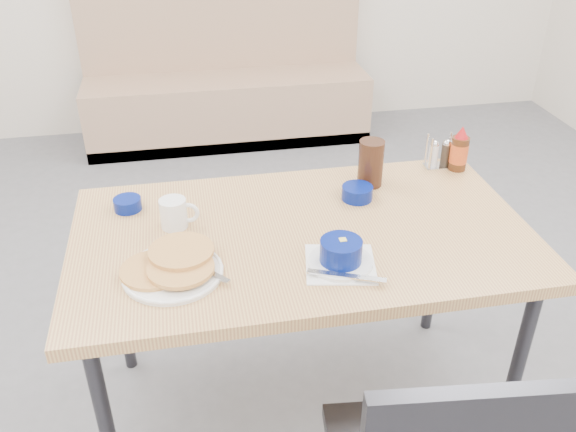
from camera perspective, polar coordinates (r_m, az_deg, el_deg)
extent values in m
cube|color=tan|center=(4.31, -5.62, 10.07)|extent=(1.90, 0.55, 0.45)
cube|color=tan|center=(4.37, -6.28, 17.16)|extent=(1.90, 0.12, 1.00)
cube|color=#2D2D33|center=(4.38, -5.50, 7.81)|extent=(1.90, 0.55, 0.08)
cube|color=tan|center=(1.88, 1.36, -1.90)|extent=(1.40, 0.80, 0.04)
cylinder|color=#2D2D33|center=(2.09, 20.54, -13.57)|extent=(0.04, 0.04, 0.72)
cylinder|color=#2D2D33|center=(2.35, -15.55, -6.96)|extent=(0.04, 0.04, 0.72)
cylinder|color=#2D2D33|center=(2.52, 13.68, -3.76)|extent=(0.04, 0.04, 0.72)
cylinder|color=white|center=(1.71, -10.73, -5.24)|extent=(0.28, 0.28, 0.01)
cylinder|color=#EBA158|center=(1.71, -12.46, -4.94)|extent=(0.18, 0.18, 0.01)
cylinder|color=#EBA158|center=(1.68, -10.01, -4.83)|extent=(0.18, 0.18, 0.01)
cylinder|color=#EBA158|center=(1.73, -9.97, -3.23)|extent=(0.18, 0.18, 0.01)
cube|color=silver|center=(1.67, -7.10, -5.35)|extent=(0.09, 0.10, 0.00)
cylinder|color=white|center=(1.90, -10.66, 0.25)|extent=(0.08, 0.08, 0.09)
cylinder|color=black|center=(1.88, -10.79, 1.34)|extent=(0.07, 0.07, 0.00)
torus|color=white|center=(1.89, -9.31, 0.29)|extent=(0.07, 0.02, 0.07)
cube|color=white|center=(1.72, 4.91, -4.51)|extent=(0.23, 0.23, 0.00)
cylinder|color=white|center=(1.72, 4.92, -4.30)|extent=(0.18, 0.18, 0.01)
cylinder|color=navy|center=(1.70, 4.98, -3.27)|extent=(0.12, 0.12, 0.06)
cylinder|color=white|center=(1.68, 5.02, -2.54)|extent=(0.11, 0.11, 0.01)
cube|color=#F4DB60|center=(1.69, 5.15, -2.30)|extent=(0.02, 0.02, 0.01)
cube|color=silver|center=(1.66, 5.49, -5.60)|extent=(0.21, 0.10, 0.01)
cylinder|color=navy|center=(2.03, -14.78, 1.10)|extent=(0.09, 0.09, 0.04)
cylinder|color=navy|center=(2.04, 6.49, 2.18)|extent=(0.10, 0.10, 0.05)
cylinder|color=#311A0F|center=(2.11, 7.75, 4.92)|extent=(0.11, 0.11, 0.16)
cube|color=silver|center=(2.32, 13.86, 4.59)|extent=(0.10, 0.06, 0.00)
cylinder|color=silver|center=(2.26, 13.22, 5.69)|extent=(0.01, 0.01, 0.12)
cylinder|color=silver|center=(2.29, 15.25, 5.78)|extent=(0.01, 0.01, 0.12)
cylinder|color=silver|center=(2.30, 12.85, 6.16)|extent=(0.01, 0.01, 0.12)
cylinder|color=silver|center=(2.33, 14.85, 6.24)|extent=(0.01, 0.01, 0.12)
cylinder|color=silver|center=(2.29, 13.43, 5.52)|extent=(0.03, 0.03, 0.08)
cylinder|color=#3F3326|center=(2.31, 14.54, 5.57)|extent=(0.03, 0.03, 0.08)
cylinder|color=#47230F|center=(2.29, 15.69, 5.65)|extent=(0.06, 0.06, 0.12)
cylinder|color=orange|center=(2.29, 15.70, 5.70)|extent=(0.06, 0.06, 0.07)
cone|color=red|center=(2.26, 15.99, 7.56)|extent=(0.05, 0.05, 0.04)
cube|color=#F07050|center=(1.76, -13.16, -4.58)|extent=(0.04, 0.03, 0.00)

